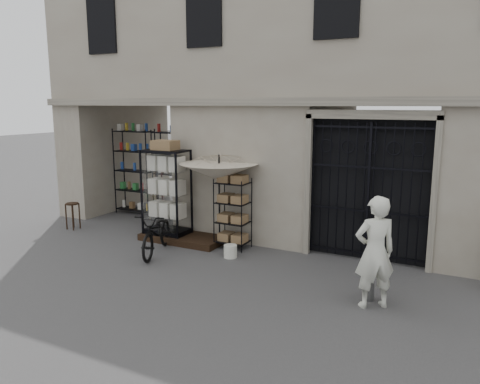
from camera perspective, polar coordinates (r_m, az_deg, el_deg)
The scene contains 14 objects.
ground at distance 8.81m, azimuth 0.44°, elevation -10.64°, with size 80.00×80.00×0.00m, color black.
main_building at distance 11.98m, azimuth 9.57°, elevation 16.77°, with size 14.00×4.00×9.00m, color gray.
shop_recess at distance 13.14m, azimuth -11.61°, elevation 3.03°, with size 3.00×1.70×3.00m, color black.
shop_shelving at distance 13.59m, azimuth -10.42°, elevation 2.26°, with size 2.70×0.50×2.50m, color black.
iron_gate at distance 9.94m, azimuth 15.57°, elevation 0.42°, with size 2.50×0.21×3.00m.
step_platform at distance 11.21m, azimuth -6.96°, elevation -5.58°, with size 2.00×0.90×0.15m, color black.
display_cabinet at distance 11.20m, azimuth -8.97°, elevation -0.53°, with size 1.16×0.96×2.17m.
wire_rack at distance 10.45m, azimuth -0.89°, elevation -2.74°, with size 0.76×0.60×1.59m.
market_umbrella at distance 10.46m, azimuth -2.58°, elevation 3.02°, with size 1.75×1.78×2.51m.
white_bucket at distance 9.97m, azimuth -1.18°, elevation -7.23°, with size 0.28×0.28×0.27m, color beige.
bicycle at distance 10.42m, azimuth -9.97°, elevation -7.37°, with size 0.62×0.94×1.78m, color black.
wooden_stool at distance 12.87m, azimuth -19.71°, elevation -2.69°, with size 0.41×0.41×0.69m.
steel_bollard at distance 8.09m, azimuth 15.55°, elevation -9.73°, with size 0.16×0.16×0.87m, color #606061.
shopkeeper at distance 8.03m, azimuth 15.77°, elevation -13.27°, with size 0.66×1.82×0.44m, color silver.
Camera 1 is at (3.71, -7.31, 3.21)m, focal length 35.00 mm.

